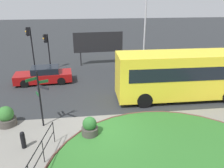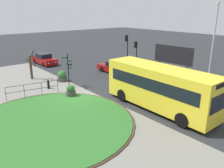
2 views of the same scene
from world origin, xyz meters
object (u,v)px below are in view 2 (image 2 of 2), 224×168
(traffic_light_far, at_px, (127,44))
(street_tree_bare, at_px, (31,66))
(car_far_lane, at_px, (115,68))
(traffic_light_near, at_px, (136,49))
(signpost_directional, at_px, (68,68))
(car_near_lane, at_px, (44,59))
(planter_near_signpost, at_px, (62,76))
(bollard_foreground, at_px, (48,84))
(bus_yellow, at_px, (159,87))
(billboard_left, at_px, (173,55))
(planter_kerbside, at_px, (71,91))
(lamppost_tall, at_px, (213,42))

(traffic_light_far, distance_m, street_tree_bare, 12.18)
(car_far_lane, height_order, traffic_light_near, traffic_light_near)
(street_tree_bare, bearing_deg, signpost_directional, 20.97)
(car_near_lane, distance_m, planter_near_signpost, 9.09)
(bollard_foreground, relative_size, planter_near_signpost, 0.79)
(planter_near_signpost, bearing_deg, bus_yellow, 11.56)
(bollard_foreground, xyz_separation_m, traffic_light_far, (-1.84, 11.91, 2.54))
(bollard_foreground, bearing_deg, billboard_left, 71.40)
(billboard_left, bearing_deg, traffic_light_near, -170.77)
(bollard_foreground, height_order, planter_kerbside, planter_kerbside)
(signpost_directional, distance_m, planter_near_signpost, 2.47)
(planter_kerbside, xyz_separation_m, street_tree_bare, (-7.34, -0.56, 1.01))
(car_near_lane, xyz_separation_m, billboard_left, (14.75, 9.12, 1.63))
(car_near_lane, height_order, traffic_light_far, traffic_light_far)
(car_far_lane, height_order, planter_kerbside, car_far_lane)
(traffic_light_far, bearing_deg, planter_kerbside, 104.55)
(car_far_lane, xyz_separation_m, billboard_left, (4.81, 4.60, 1.66))
(bollard_foreground, distance_m, bus_yellow, 10.72)
(car_far_lane, xyz_separation_m, planter_near_signpost, (-1.07, -6.48, -0.13))
(traffic_light_near, bearing_deg, planter_kerbside, 92.78)
(bus_yellow, height_order, street_tree_bare, bus_yellow)
(car_near_lane, distance_m, planter_kerbside, 13.90)
(bus_yellow, height_order, planter_near_signpost, bus_yellow)
(planter_kerbside, bearing_deg, billboard_left, 84.08)
(car_far_lane, bearing_deg, bollard_foreground, 87.64)
(signpost_directional, xyz_separation_m, planter_kerbside, (2.55, -1.28, -1.40))
(traffic_light_near, xyz_separation_m, traffic_light_far, (-1.40, -0.27, 0.48))
(planter_near_signpost, distance_m, street_tree_bare, 3.65)
(bollard_foreground, relative_size, lamppost_tall, 0.11)
(car_far_lane, distance_m, lamppost_tall, 10.97)
(lamppost_tall, relative_size, planter_kerbside, 7.32)
(bollard_foreground, height_order, car_far_lane, car_far_lane)
(bollard_foreground, relative_size, traffic_light_far, 0.22)
(street_tree_bare, bearing_deg, car_far_lane, 65.99)
(bus_yellow, relative_size, car_near_lane, 2.02)
(signpost_directional, bearing_deg, car_near_lane, 168.21)
(car_near_lane, relative_size, traffic_light_near, 1.31)
(bollard_foreground, xyz_separation_m, traffic_light_near, (-0.44, 12.18, 2.06))
(bus_yellow, xyz_separation_m, car_near_lane, (-19.94, -0.30, -1.07))
(planter_near_signpost, bearing_deg, car_far_lane, 80.66)
(traffic_light_near, height_order, planter_kerbside, traffic_light_near)
(car_far_lane, bearing_deg, street_tree_bare, 61.37)
(car_near_lane, bearing_deg, traffic_light_near, 37.00)
(car_near_lane, relative_size, planter_kerbside, 4.14)
(bollard_foreground, distance_m, planter_near_signpost, 2.61)
(traffic_light_far, xyz_separation_m, planter_kerbside, (5.00, -11.30, -2.51))
(traffic_light_near, bearing_deg, traffic_light_far, -3.70)
(lamppost_tall, bearing_deg, bollard_foreground, -125.20)
(bus_yellow, xyz_separation_m, traffic_light_near, (-10.10, 7.72, 0.78))
(bus_yellow, height_order, planter_kerbside, bus_yellow)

